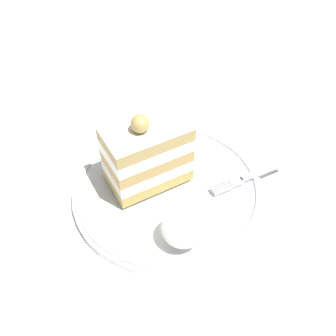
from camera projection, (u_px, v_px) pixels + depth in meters
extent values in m
plane|color=silver|center=(164.00, 182.00, 0.51)|extent=(2.40, 2.40, 0.00)
cylinder|color=white|center=(168.00, 190.00, 0.49)|extent=(0.23, 0.23, 0.01)
torus|color=white|center=(168.00, 186.00, 0.49)|extent=(0.23, 0.23, 0.01)
cube|color=tan|center=(149.00, 176.00, 0.48)|extent=(0.08, 0.11, 0.02)
cube|color=white|center=(148.00, 167.00, 0.47)|extent=(0.08, 0.11, 0.02)
cube|color=tan|center=(148.00, 157.00, 0.46)|extent=(0.08, 0.11, 0.02)
cube|color=white|center=(147.00, 147.00, 0.45)|extent=(0.08, 0.11, 0.02)
cube|color=tan|center=(147.00, 136.00, 0.44)|extent=(0.08, 0.11, 0.02)
cube|color=white|center=(147.00, 130.00, 0.43)|extent=(0.08, 0.11, 0.00)
sphere|color=tan|center=(140.00, 123.00, 0.42)|extent=(0.02, 0.02, 0.02)
ellipsoid|color=white|center=(183.00, 227.00, 0.42)|extent=(0.05, 0.05, 0.04)
cube|color=silver|center=(263.00, 171.00, 0.50)|extent=(0.02, 0.07, 0.00)
cube|color=silver|center=(237.00, 182.00, 0.48)|extent=(0.01, 0.02, 0.00)
cube|color=silver|center=(220.00, 185.00, 0.48)|extent=(0.01, 0.03, 0.00)
cube|color=silver|center=(221.00, 187.00, 0.48)|extent=(0.01, 0.03, 0.00)
cube|color=silver|center=(223.00, 189.00, 0.48)|extent=(0.01, 0.03, 0.00)
cube|color=silver|center=(224.00, 190.00, 0.47)|extent=(0.01, 0.03, 0.00)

